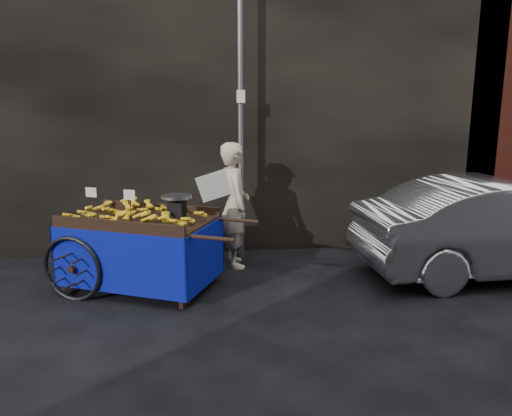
{
  "coord_description": "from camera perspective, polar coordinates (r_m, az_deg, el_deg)",
  "views": [
    {
      "loc": [
        -0.34,
        -5.99,
        2.34
      ],
      "look_at": [
        0.43,
        0.5,
        0.93
      ],
      "focal_mm": 35.0,
      "sensor_mm": 36.0,
      "label": 1
    }
  ],
  "objects": [
    {
      "name": "parked_car",
      "position": [
        7.55,
        26.69,
        -2.0
      ],
      "size": [
        4.07,
        1.54,
        1.33
      ],
      "primitive_type": "imported",
      "rotation": [
        0.0,
        0.0,
        1.6
      ],
      "color": "silver",
      "rests_on": "ground"
    },
    {
      "name": "building_wall",
      "position": [
        8.62,
        -1.92,
        13.21
      ],
      "size": [
        13.5,
        2.0,
        5.0
      ],
      "color": "black",
      "rests_on": "ground"
    },
    {
      "name": "ground",
      "position": [
        6.44,
        -3.31,
        -9.17
      ],
      "size": [
        80.0,
        80.0,
        0.0
      ],
      "primitive_type": "plane",
      "color": "black",
      "rests_on": "ground"
    },
    {
      "name": "street_pole",
      "position": [
        7.33,
        -1.76,
        9.54
      ],
      "size": [
        0.12,
        0.1,
        4.0
      ],
      "color": "slate",
      "rests_on": "ground"
    },
    {
      "name": "plastic_bag",
      "position": [
        6.97,
        -6.64,
        -6.56
      ],
      "size": [
        0.25,
        0.2,
        0.23
      ],
      "primitive_type": "ellipsoid",
      "color": "blue",
      "rests_on": "ground"
    },
    {
      "name": "banana_cart",
      "position": [
        6.41,
        -13.53,
        -1.99
      ],
      "size": [
        2.64,
        1.97,
        1.31
      ],
      "rotation": [
        0.0,
        0.0,
        -0.43
      ],
      "color": "black",
      "rests_on": "ground"
    },
    {
      "name": "vendor",
      "position": [
        7.08,
        -2.48,
        0.35
      ],
      "size": [
        0.81,
        0.7,
        1.78
      ],
      "rotation": [
        0.0,
        0.0,
        1.71
      ],
      "color": "beige",
      "rests_on": "ground"
    }
  ]
}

